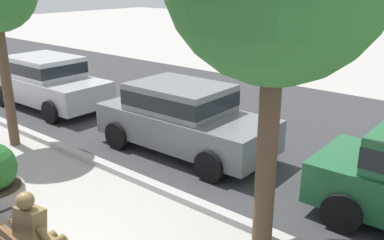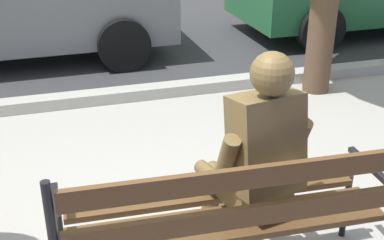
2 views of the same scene
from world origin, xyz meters
name	(u,v)px [view 2 (image 2 of 2)]	position (x,y,z in m)	size (l,w,h in m)	color
street_surface	(78,7)	(0.00, 7.50, 0.00)	(60.00, 9.00, 0.01)	#38383A
curb_stone	(117,95)	(0.00, 2.90, 0.06)	(60.00, 0.20, 0.12)	#B2AFA8
park_bench	(229,211)	(0.16, -0.04, 0.54)	(1.82, 0.62, 0.95)	brown
bronze_statue_seated	(252,165)	(0.37, 0.18, 0.67)	(0.60, 0.84, 1.37)	brown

